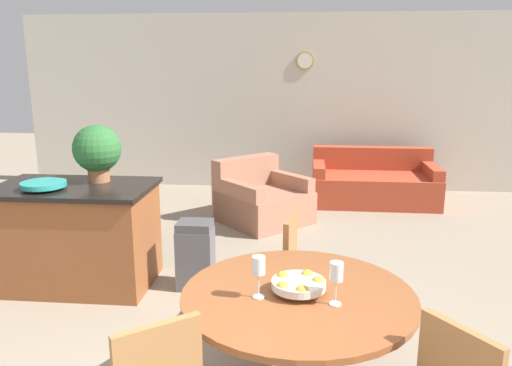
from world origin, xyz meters
TOP-DOWN VIEW (x-y plane):
  - wall_back at (0.00, 6.21)m, footprint 8.00×0.09m
  - dining_table at (0.43, 0.82)m, footprint 1.27×1.27m
  - dining_chair_far_side at (0.48, 1.68)m, footprint 0.48×0.48m
  - fruit_bowl at (0.43, 0.82)m, footprint 0.29×0.29m
  - wine_glass_left at (0.22, 0.74)m, footprint 0.07×0.07m
  - wine_glass_right at (0.62, 0.70)m, footprint 0.07×0.07m
  - kitchen_island at (-1.55, 2.37)m, footprint 1.37×0.84m
  - teal_bowl at (-1.73, 2.22)m, footprint 0.37×0.37m
  - potted_plant at (-1.38, 2.55)m, footprint 0.42×0.42m
  - trash_bin at (-0.48, 2.39)m, footprint 0.31×0.26m
  - couch at (1.46, 5.42)m, footprint 1.74×0.97m
  - armchair at (-0.06, 4.37)m, footprint 1.33×1.33m

SIDE VIEW (x-z plane):
  - couch at x=1.46m, z-range -0.11..0.64m
  - armchair at x=-0.06m, z-range -0.12..0.66m
  - trash_bin at x=-0.48m, z-range 0.00..0.61m
  - kitchen_island at x=-1.55m, z-range 0.00..0.92m
  - dining_chair_far_side at x=0.48m, z-range 0.06..0.96m
  - dining_table at x=0.43m, z-range 0.20..0.95m
  - fruit_bowl at x=0.43m, z-range 0.75..0.84m
  - wine_glass_left at x=0.22m, z-range 0.80..1.03m
  - wine_glass_right at x=0.62m, z-range 0.80..1.03m
  - teal_bowl at x=-1.73m, z-range 0.92..0.99m
  - potted_plant at x=-1.38m, z-range 0.94..1.45m
  - wall_back at x=0.00m, z-range 0.00..2.70m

